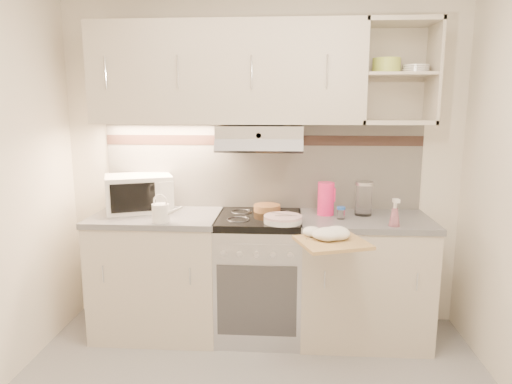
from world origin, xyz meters
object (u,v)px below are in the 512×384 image
microwave (139,193)px  glass_jar (364,198)px  plate_stack (283,219)px  pink_pitcher (326,199)px  electric_range (259,275)px  cutting_board (332,242)px  watering_can (162,212)px  spray_bottle (395,215)px

microwave → glass_jar: microwave is taller
plate_stack → pink_pitcher: bearing=39.4°
electric_range → microwave: size_ratio=1.58×
pink_pitcher → cutting_board: bearing=-89.1°
microwave → glass_jar: bearing=-22.7°
plate_stack → glass_jar: (0.58, 0.26, 0.10)m
electric_range → glass_jar: (0.75, 0.08, 0.57)m
microwave → watering_can: microwave is taller
electric_range → pink_pitcher: bearing=8.6°
watering_can → plate_stack: 0.82m
spray_bottle → glass_jar: bearing=113.0°
cutting_board → pink_pitcher: bearing=70.4°
glass_jar → plate_stack: bearing=-155.9°
electric_range → cutting_board: electric_range is taller
microwave → cutting_board: microwave is taller
electric_range → glass_jar: bearing=5.9°
cutting_board → spray_bottle: bearing=16.0°
microwave → watering_can: bearing=-73.3°
watering_can → glass_jar: size_ratio=0.94×
watering_can → plate_stack: size_ratio=0.87×
electric_range → plate_stack: 0.53m
spray_bottle → pink_pitcher: bearing=141.0°
glass_jar → cutting_board: glass_jar is taller
watering_can → pink_pitcher: (1.13, 0.29, 0.05)m
plate_stack → spray_bottle: (0.73, -0.04, 0.05)m
electric_range → watering_can: size_ratio=3.96×
plate_stack → glass_jar: 0.64m
watering_can → cutting_board: watering_can is taller
microwave → spray_bottle: 1.85m
watering_can → microwave: bearing=136.7°
plate_stack → cutting_board: size_ratio=0.67×
electric_range → watering_can: (-0.65, -0.22, 0.52)m
microwave → cutting_board: size_ratio=1.47×
electric_range → cutting_board: bearing=-48.0°
plate_stack → glass_jar: glass_jar is taller
microwave → spray_bottle: microwave is taller
pink_pitcher → spray_bottle: pink_pitcher is taller
cutting_board → microwave: bearing=136.5°
plate_stack → glass_jar: size_ratio=1.07×
electric_range → glass_jar: glass_jar is taller
pink_pitcher → microwave: bearing=179.9°
spray_bottle → cutting_board: size_ratio=0.51×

